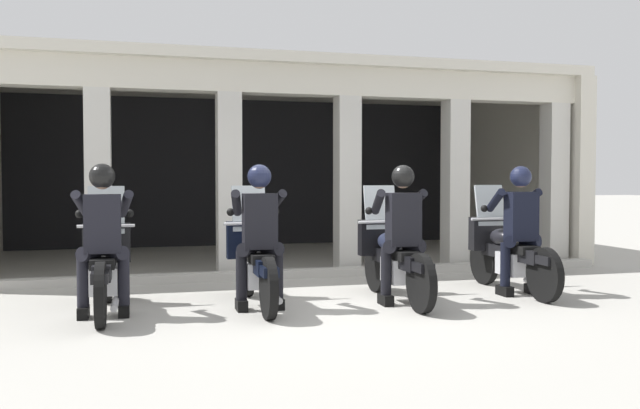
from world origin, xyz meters
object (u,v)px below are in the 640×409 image
object	(u,v)px
motorcycle_far_left	(105,265)
motorcycle_far_right	(507,252)
motorcycle_center_right	(393,258)
police_officer_far_left	(103,227)
motorcycle_center_left	(255,261)
police_officer_center_right	(402,222)
police_officer_center_left	(259,224)
police_officer_far_right	(520,219)

from	to	relation	value
motorcycle_far_left	motorcycle_far_right	size ratio (longest dim) A/B	1.00
motorcycle_center_right	motorcycle_far_right	size ratio (longest dim) A/B	1.00
police_officer_far_left	motorcycle_center_left	size ratio (longest dim) A/B	0.78
police_officer_far_left	motorcycle_far_right	world-z (taller)	police_officer_far_left
motorcycle_center_right	police_officer_center_right	size ratio (longest dim) A/B	1.29
police_officer_center_left	police_officer_far_right	world-z (taller)	same
motorcycle_far_left	motorcycle_center_right	distance (m)	3.25
police_officer_far_right	motorcycle_far_right	bearing A→B (deg)	94.28
motorcycle_far_left	police_officer_center_left	xyz separation A→B (m)	(1.62, -0.30, 0.44)
motorcycle_far_left	motorcycle_center_right	world-z (taller)	same
police_officer_far_right	motorcycle_center_left	bearing A→B (deg)	-178.96
motorcycle_far_left	motorcycle_center_left	xyz separation A→B (m)	(1.62, -0.02, 0.00)
police_officer_far_left	police_officer_far_right	bearing A→B (deg)	9.43
police_officer_center_left	police_officer_far_right	bearing A→B (deg)	6.25
motorcycle_center_right	police_officer_far_right	size ratio (longest dim) A/B	1.29
police_officer_center_right	motorcycle_center_left	bearing A→B (deg)	171.68
motorcycle_far_left	motorcycle_center_right	bearing A→B (deg)	6.37
motorcycle_far_left	motorcycle_center_left	size ratio (longest dim) A/B	1.00
police_officer_center_right	police_officer_far_right	size ratio (longest dim) A/B	1.00
motorcycle_center_right	police_officer_center_right	bearing A→B (deg)	-84.95
motorcycle_center_left	motorcycle_far_right	distance (m)	3.25
police_officer_far_left	police_officer_center_left	distance (m)	1.62
police_officer_far_left	motorcycle_center_left	bearing A→B (deg)	17.86
motorcycle_far_right	motorcycle_center_left	bearing A→B (deg)	-173.96
motorcycle_far_left	police_officer_center_left	size ratio (longest dim) A/B	1.29
motorcycle_far_left	police_officer_center_left	world-z (taller)	police_officer_center_left
police_officer_center_left	motorcycle_far_left	bearing A→B (deg)	174.11
motorcycle_center_right	police_officer_far_right	bearing A→B (deg)	2.17
police_officer_far_left	motorcycle_center_right	xyz separation A→B (m)	(3.25, 0.15, -0.44)
police_officer_center_left	police_officer_center_right	distance (m)	1.63
police_officer_center_left	police_officer_far_right	distance (m)	3.25
motorcycle_center_left	police_officer_center_right	world-z (taller)	police_officer_center_right
police_officer_center_left	police_officer_far_right	size ratio (longest dim) A/B	1.00
motorcycle_center_left	police_officer_center_left	world-z (taller)	police_officer_center_left
motorcycle_far_left	motorcycle_center_right	xyz separation A→B (m)	(3.25, -0.13, 0.00)
motorcycle_center_left	police_officer_center_left	xyz separation A→B (m)	(-0.00, -0.28, 0.44)
police_officer_far_left	police_officer_center_left	size ratio (longest dim) A/B	1.00
police_officer_center_right	police_officer_far_left	bearing A→B (deg)	-177.00
police_officer_far_left	motorcycle_far_right	bearing A→B (deg)	12.76
police_officer_center_right	police_officer_center_left	bearing A→B (deg)	-178.56
police_officer_far_right	police_officer_center_left	bearing A→B (deg)	-173.96
police_officer_center_left	motorcycle_center_right	world-z (taller)	police_officer_center_left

